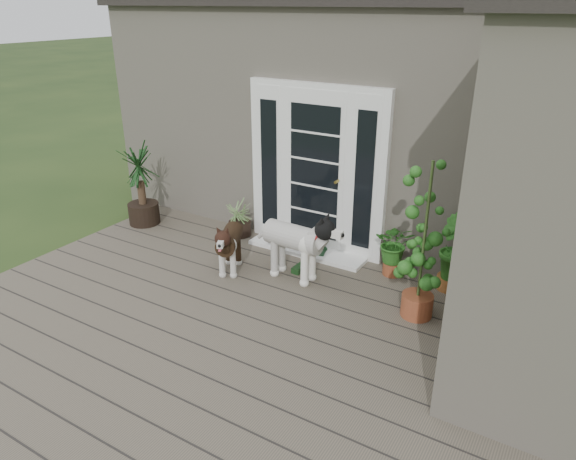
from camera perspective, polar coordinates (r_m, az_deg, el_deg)
The scene contains 14 objects.
deck at distance 5.44m, azimuth -6.61°, elevation -11.34°, with size 6.20×4.60×0.12m, color #6B5B4C.
house_main at distance 8.37m, azimuth 11.18°, elevation 12.08°, with size 7.40×4.00×3.10m, color #665E54.
door_unit at distance 6.72m, azimuth 3.05°, elevation 6.55°, with size 1.90×0.14×2.15m, color white.
door_step at distance 6.94m, azimuth 2.08°, elevation -2.19°, with size 1.60×0.40×0.05m, color white.
brindle_dog at distance 6.38m, azimuth -6.32°, elevation -1.90°, with size 0.32×0.74×0.62m, color #332112, non-canonical shape.
white_dog at distance 6.14m, azimuth 0.61°, elevation -1.98°, with size 0.40×0.93×0.78m, color white, non-canonical shape.
spider_plant at distance 7.36m, azimuth -5.29°, elevation 1.45°, with size 0.52×0.52×0.56m, color #8BB26D, non-canonical shape.
yucca at distance 7.91m, azimuth -15.70°, elevation 4.85°, with size 0.85×0.85×1.23m, color #113311, non-canonical shape.
herb_a at distance 6.39m, azimuth 11.43°, elevation -2.38°, with size 0.46×0.46×0.59m, color #17501B.
herb_b at distance 6.21m, azimuth 17.27°, elevation -3.39°, with size 0.45×0.45×0.67m, color #1E4C15.
herb_c at distance 6.21m, azimuth 18.97°, elevation -4.64°, with size 0.31×0.31×0.48m, color #285F1B.
sapling at distance 5.36m, azimuth 14.57°, elevation -1.06°, with size 0.51×0.51×1.74m, color #174C15, non-canonical shape.
clog_left at distance 6.84m, azimuth 3.70°, elevation -2.49°, with size 0.13×0.27×0.08m, color black, non-canonical shape.
clog_right at distance 6.46m, azimuth 1.38°, elevation -4.01°, with size 0.15×0.31×0.09m, color #153314, non-canonical shape.
Camera 1 is at (2.82, -3.07, 3.16)m, focal length 32.77 mm.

